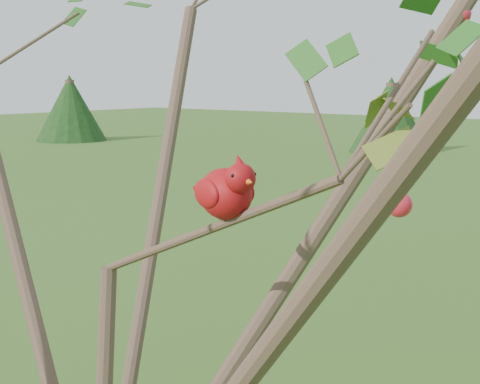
% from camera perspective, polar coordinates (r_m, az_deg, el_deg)
% --- Properties ---
extents(crabapple_tree, '(2.35, 2.05, 2.95)m').
position_cam_1_polar(crabapple_tree, '(1.44, -12.07, -0.65)').
color(crabapple_tree, '#3F2D22').
rests_on(crabapple_tree, ground).
extents(cardinal, '(0.19, 0.12, 0.13)m').
position_cam_1_polar(cardinal, '(1.30, -0.99, 0.04)').
color(cardinal, '#9D0D0F').
rests_on(cardinal, ground).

